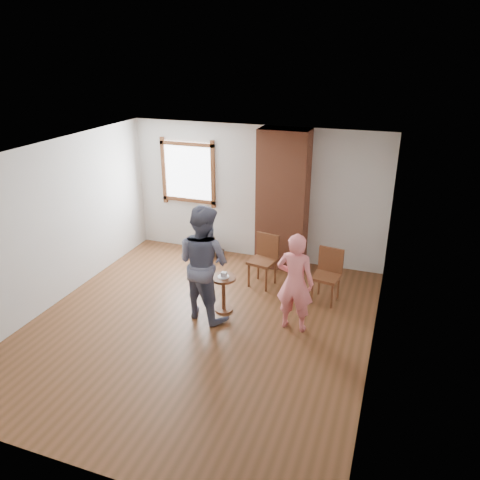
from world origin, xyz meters
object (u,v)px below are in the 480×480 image
object	(u,v)px
side_table	(223,288)
man	(204,263)
person_pink	(295,283)
dining_chair_right	(328,272)
dining_chair_left	(264,257)
stoneware_crock	(207,246)

from	to	relation	value
side_table	man	size ratio (longest dim) A/B	0.33
person_pink	dining_chair_right	bearing A→B (deg)	-105.01
man	dining_chair_left	bearing A→B (deg)	-93.76
stoneware_crock	person_pink	size ratio (longest dim) A/B	0.28
stoneware_crock	dining_chair_left	distance (m)	1.63
dining_chair_right	person_pink	size ratio (longest dim) A/B	0.59
dining_chair_left	stoneware_crock	bearing A→B (deg)	163.73
side_table	man	bearing A→B (deg)	-135.94
dining_chair_left	side_table	size ratio (longest dim) A/B	1.52
stoneware_crock	dining_chair_right	world-z (taller)	dining_chair_right
dining_chair_right	dining_chair_left	bearing A→B (deg)	178.98
side_table	stoneware_crock	bearing A→B (deg)	120.53
dining_chair_right	side_table	bearing A→B (deg)	-139.52
stoneware_crock	man	xyz separation A→B (m)	(0.86, -2.06, 0.69)
man	person_pink	world-z (taller)	man
stoneware_crock	man	world-z (taller)	man
man	side_table	bearing A→B (deg)	-116.88
man	person_pink	size ratio (longest dim) A/B	1.19
dining_chair_right	man	bearing A→B (deg)	-137.63
dining_chair_right	man	size ratio (longest dim) A/B	0.49
side_table	dining_chair_left	bearing A→B (deg)	73.34
dining_chair_left	man	xyz separation A→B (m)	(-0.56, -1.33, 0.39)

